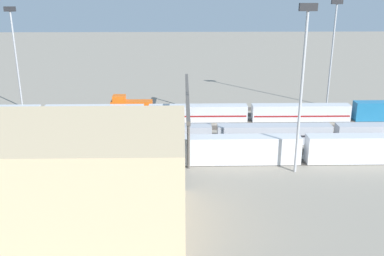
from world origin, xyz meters
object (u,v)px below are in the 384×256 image
(train_on_track_5, at_px, (154,135))
(light_mast_3, at_px, (303,70))
(train_on_track_1, at_px, (131,107))
(signal_gantry, at_px, (187,98))
(train_on_track_7, at_px, (169,150))
(light_mast_2, at_px, (14,44))
(light_mast_0, at_px, (333,40))
(train_on_track_2, at_px, (137,113))
(maintenance_shed, at_px, (25,179))

(train_on_track_5, bearing_deg, light_mast_3, 150.99)
(train_on_track_1, height_order, signal_gantry, signal_gantry)
(light_mast_3, bearing_deg, train_on_track_1, -46.54)
(train_on_track_1, bearing_deg, train_on_track_7, 108.88)
(light_mast_3, bearing_deg, light_mast_2, -34.44)
(train_on_track_5, distance_m, signal_gantry, 11.59)
(train_on_track_7, bearing_deg, light_mast_0, -137.13)
(light_mast_0, bearing_deg, train_on_track_1, 8.63)
(signal_gantry, bearing_deg, light_mast_0, -151.43)
(train_on_track_2, bearing_deg, train_on_track_5, 108.26)
(train_on_track_1, xyz_separation_m, light_mast_0, (-50.89, -7.72, 15.17))
(train_on_track_1, height_order, light_mast_3, light_mast_3)
(light_mast_2, xyz_separation_m, signal_gantry, (-43.26, 20.85, -8.67))
(light_mast_0, height_order, signal_gantry, light_mast_0)
(train_on_track_2, distance_m, maintenance_shed, 47.08)
(train_on_track_1, xyz_separation_m, train_on_track_5, (-7.03, 20.00, -0.14))
(maintenance_shed, bearing_deg, light_mast_2, -69.75)
(train_on_track_7, relative_size, light_mast_0, 3.52)
(light_mast_0, height_order, maintenance_shed, light_mast_0)
(train_on_track_7, bearing_deg, train_on_track_1, -71.12)
(light_mast_2, bearing_deg, maintenance_shed, 110.25)
(train_on_track_2, bearing_deg, maintenance_shed, 77.96)
(train_on_track_5, relative_size, maintenance_shed, 2.89)
(train_on_track_5, relative_size, light_mast_0, 4.41)
(light_mast_3, bearing_deg, train_on_track_2, -43.89)
(signal_gantry, bearing_deg, train_on_track_5, 48.09)
(light_mast_2, bearing_deg, train_on_track_7, 136.03)
(light_mast_3, bearing_deg, signal_gantry, -49.36)
(train_on_track_1, bearing_deg, light_mast_3, 133.46)
(light_mast_2, xyz_separation_m, light_mast_3, (-61.66, 42.29, 1.44))
(light_mast_0, bearing_deg, train_on_track_5, 32.29)
(light_mast_2, bearing_deg, light_mast_3, 145.56)
(light_mast_0, distance_m, light_mast_3, 45.68)
(train_on_track_7, relative_size, light_mast_2, 3.75)
(signal_gantry, relative_size, maintenance_shed, 0.96)
(train_on_track_7, xyz_separation_m, signal_gantry, (-3.51, -17.50, 5.11))
(train_on_track_2, xyz_separation_m, maintenance_shed, (9.76, 45.79, 4.93))
(train_on_track_2, height_order, signal_gantry, signal_gantry)
(train_on_track_2, relative_size, train_on_track_5, 1.16)
(train_on_track_5, height_order, light_mast_3, light_mast_3)
(train_on_track_5, bearing_deg, maintenance_shed, 64.46)
(train_on_track_1, bearing_deg, train_on_track_2, 112.62)
(train_on_track_1, bearing_deg, signal_gantry, 137.75)
(train_on_track_2, relative_size, train_on_track_7, 1.45)
(train_on_track_1, distance_m, train_on_track_5, 21.20)
(light_mast_3, distance_m, signal_gantry, 30.01)
(train_on_track_7, distance_m, signal_gantry, 18.57)
(train_on_track_2, xyz_separation_m, train_on_track_5, (-4.95, 15.00, -0.02))
(train_on_track_1, relative_size, train_on_track_5, 0.08)
(light_mast_2, bearing_deg, signal_gantry, 154.27)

